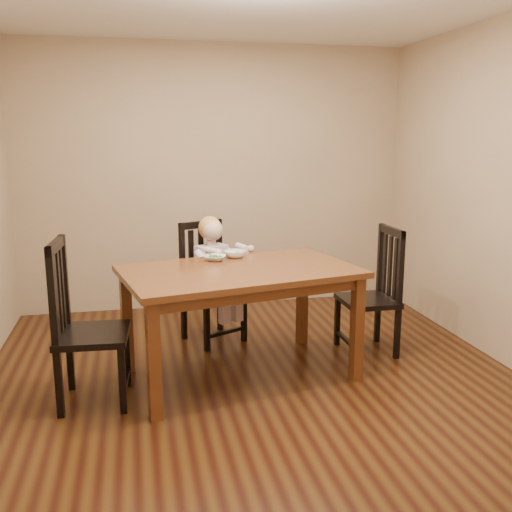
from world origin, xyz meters
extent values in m
cube|color=#42260E|center=(0.00, 0.00, 0.00)|extent=(4.00, 4.00, 0.01)
cube|color=#977E60|center=(0.00, 2.00, 1.35)|extent=(4.00, 0.01, 2.70)
cube|color=#977E60|center=(0.00, -2.00, 1.35)|extent=(4.00, 0.01, 2.70)
cube|color=#977E60|center=(2.00, 0.00, 1.35)|extent=(0.01, 4.00, 2.70)
cube|color=#522E13|center=(-0.09, 0.10, 0.81)|extent=(1.84, 1.32, 0.04)
cube|color=#522E13|center=(-0.09, 0.10, 0.75)|extent=(1.68, 1.16, 0.09)
cube|color=#522E13|center=(-0.75, -0.47, 0.40)|extent=(0.09, 0.09, 0.79)
cube|color=#522E13|center=(0.73, -0.16, 0.40)|extent=(0.09, 0.09, 0.79)
cube|color=#522E13|center=(-0.92, 0.36, 0.40)|extent=(0.09, 0.09, 0.79)
cube|color=#522E13|center=(0.56, 0.67, 0.40)|extent=(0.09, 0.09, 0.79)
cube|color=black|center=(-0.18, 0.90, 0.44)|extent=(0.60, 0.59, 0.04)
cube|color=black|center=(-0.09, 1.15, 0.21)|extent=(0.06, 0.06, 0.42)
cube|color=black|center=(-0.44, 0.98, 0.21)|extent=(0.06, 0.06, 0.42)
cube|color=black|center=(0.08, 0.82, 0.21)|extent=(0.06, 0.06, 0.42)
cube|color=black|center=(-0.28, 0.65, 0.21)|extent=(0.06, 0.06, 0.42)
cube|color=black|center=(-0.09, 1.15, 0.76)|extent=(0.06, 0.06, 0.59)
cube|color=black|center=(-0.44, 0.98, 0.76)|extent=(0.06, 0.06, 0.59)
cube|color=black|center=(-0.26, 1.07, 1.02)|extent=(0.40, 0.22, 0.06)
cube|color=black|center=(-0.17, 1.11, 0.73)|extent=(0.05, 0.04, 0.51)
cube|color=black|center=(-0.26, 1.07, 0.73)|extent=(0.05, 0.04, 0.51)
cube|color=black|center=(-0.36, 1.02, 0.73)|extent=(0.05, 0.04, 0.51)
cube|color=black|center=(-1.14, -0.11, 0.48)|extent=(0.50, 0.52, 0.04)
cube|color=black|center=(-1.32, 0.11, 0.23)|extent=(0.05, 0.05, 0.45)
cube|color=black|center=(-1.35, -0.31, 0.23)|extent=(0.05, 0.05, 0.45)
cube|color=black|center=(-0.93, 0.08, 0.23)|extent=(0.05, 0.05, 0.45)
cube|color=black|center=(-0.95, -0.33, 0.23)|extent=(0.05, 0.05, 0.45)
cube|color=black|center=(-1.32, 0.11, 0.81)|extent=(0.05, 0.05, 0.63)
cube|color=black|center=(-1.35, -0.31, 0.81)|extent=(0.05, 0.05, 0.63)
cube|color=black|center=(-1.34, -0.10, 1.10)|extent=(0.07, 0.47, 0.07)
cube|color=black|center=(-1.33, 0.01, 0.78)|extent=(0.03, 0.05, 0.54)
cube|color=black|center=(-1.34, -0.10, 0.78)|extent=(0.03, 0.05, 0.54)
cube|color=black|center=(-1.34, -0.21, 0.78)|extent=(0.03, 0.05, 0.54)
cube|color=black|center=(1.04, 0.36, 0.45)|extent=(0.44, 0.46, 0.04)
cube|color=black|center=(1.22, 0.16, 0.21)|extent=(0.04, 0.04, 0.42)
cube|color=black|center=(1.22, 0.55, 0.21)|extent=(0.04, 0.04, 0.42)
cube|color=black|center=(0.85, 0.16, 0.21)|extent=(0.04, 0.04, 0.42)
cube|color=black|center=(0.85, 0.56, 0.21)|extent=(0.04, 0.04, 0.42)
cube|color=black|center=(1.22, 0.16, 0.76)|extent=(0.04, 0.04, 0.59)
cube|color=black|center=(1.22, 0.55, 0.76)|extent=(0.04, 0.04, 0.59)
cube|color=black|center=(1.22, 0.36, 1.03)|extent=(0.04, 0.44, 0.06)
cube|color=black|center=(1.22, 0.25, 0.73)|extent=(0.02, 0.05, 0.51)
cube|color=black|center=(1.22, 0.36, 0.73)|extent=(0.02, 0.05, 0.51)
cube|color=black|center=(1.22, 0.46, 0.73)|extent=(0.02, 0.05, 0.51)
imported|color=silver|center=(-0.23, 0.40, 0.86)|extent=(0.21, 0.21, 0.04)
imported|color=silver|center=(-0.06, 0.48, 0.86)|extent=(0.23, 0.23, 0.05)
cube|color=silver|center=(-0.26, 0.37, 0.89)|extent=(0.06, 0.11, 0.04)
cube|color=silver|center=(-0.26, 0.37, 0.87)|extent=(0.04, 0.04, 0.01)
camera|label=1|loc=(-0.83, -3.90, 1.80)|focal=40.00mm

